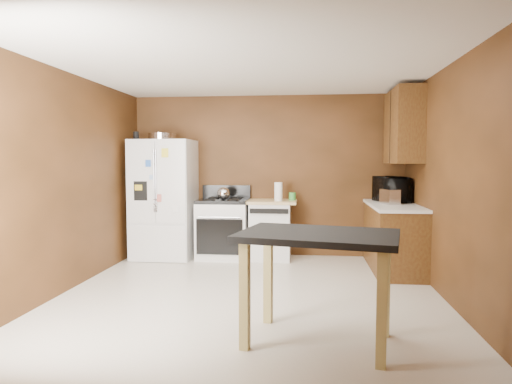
% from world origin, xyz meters
% --- Properties ---
extents(floor, '(4.50, 4.50, 0.00)m').
position_xyz_m(floor, '(0.00, 0.00, 0.00)').
color(floor, beige).
rests_on(floor, ground).
extents(ceiling, '(4.50, 4.50, 0.00)m').
position_xyz_m(ceiling, '(0.00, 0.00, 2.50)').
color(ceiling, white).
rests_on(ceiling, ground).
extents(wall_back, '(4.20, 0.00, 4.20)m').
position_xyz_m(wall_back, '(0.00, 2.25, 1.25)').
color(wall_back, '#5A3317').
rests_on(wall_back, ground).
extents(wall_front, '(4.20, 0.00, 4.20)m').
position_xyz_m(wall_front, '(0.00, -2.25, 1.25)').
color(wall_front, '#5A3317').
rests_on(wall_front, ground).
extents(wall_left, '(0.00, 4.50, 4.50)m').
position_xyz_m(wall_left, '(-2.10, 0.00, 1.25)').
color(wall_left, '#5A3317').
rests_on(wall_left, ground).
extents(wall_right, '(0.00, 4.50, 4.50)m').
position_xyz_m(wall_right, '(2.10, 0.00, 1.25)').
color(wall_right, '#5A3317').
rests_on(wall_right, ground).
extents(roasting_pan, '(0.41, 0.41, 0.10)m').
position_xyz_m(roasting_pan, '(-1.57, 1.86, 1.85)').
color(roasting_pan, silver).
rests_on(roasting_pan, refrigerator).
extents(pen_cup, '(0.08, 0.08, 0.13)m').
position_xyz_m(pen_cup, '(-1.95, 1.81, 1.86)').
color(pen_cup, black).
rests_on(pen_cup, refrigerator).
extents(kettle, '(0.19, 0.19, 0.19)m').
position_xyz_m(kettle, '(-0.62, 1.81, 1.00)').
color(kettle, silver).
rests_on(kettle, gas_range).
extents(paper_towel, '(0.16, 0.16, 0.28)m').
position_xyz_m(paper_towel, '(0.20, 1.87, 1.03)').
color(paper_towel, white).
rests_on(paper_towel, dishwasher).
extents(green_canister, '(0.13, 0.13, 0.12)m').
position_xyz_m(green_canister, '(0.40, 2.03, 0.95)').
color(green_canister, green).
rests_on(green_canister, dishwasher).
extents(toaster, '(0.25, 0.31, 0.20)m').
position_xyz_m(toaster, '(1.75, 1.45, 1.00)').
color(toaster, silver).
rests_on(toaster, right_cabinets).
extents(microwave, '(0.56, 0.68, 0.33)m').
position_xyz_m(microwave, '(1.83, 1.79, 1.06)').
color(microwave, black).
rests_on(microwave, right_cabinets).
extents(refrigerator, '(0.90, 0.80, 1.80)m').
position_xyz_m(refrigerator, '(-1.55, 1.86, 0.90)').
color(refrigerator, white).
rests_on(refrigerator, ground).
extents(gas_range, '(0.76, 0.68, 1.10)m').
position_xyz_m(gas_range, '(-0.64, 1.92, 0.46)').
color(gas_range, white).
rests_on(gas_range, ground).
extents(dishwasher, '(0.78, 0.63, 0.89)m').
position_xyz_m(dishwasher, '(0.08, 1.95, 0.45)').
color(dishwasher, white).
rests_on(dishwasher, ground).
extents(right_cabinets, '(0.63, 1.58, 2.45)m').
position_xyz_m(right_cabinets, '(1.84, 1.48, 0.91)').
color(right_cabinets, brown).
rests_on(right_cabinets, ground).
extents(island, '(1.40, 1.08, 0.91)m').
position_xyz_m(island, '(0.71, -1.20, 0.77)').
color(island, black).
rests_on(island, ground).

